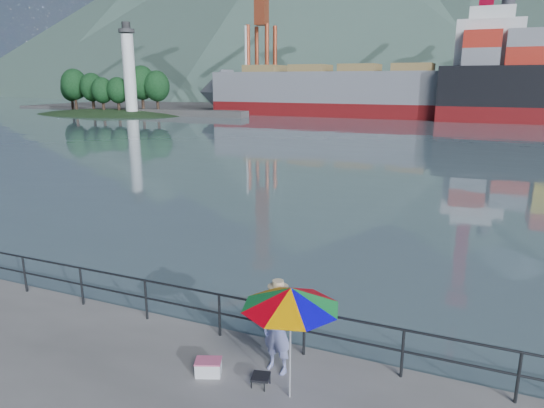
# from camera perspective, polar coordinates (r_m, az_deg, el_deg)

# --- Properties ---
(harbor_water) EXTENTS (500.00, 280.00, 0.00)m
(harbor_water) POSITION_cam_1_polar(r_m,az_deg,el_deg) (137.15, 20.98, 11.07)
(harbor_water) COLOR slate
(harbor_water) RESTS_ON ground
(far_dock) EXTENTS (200.00, 40.00, 0.40)m
(far_dock) POSITION_cam_1_polar(r_m,az_deg,el_deg) (100.15, 25.76, 9.74)
(far_dock) COLOR #514F4C
(far_dock) RESTS_ON ground
(guardrail) EXTENTS (22.00, 0.06, 1.03)m
(guardrail) POSITION_cam_1_polar(r_m,az_deg,el_deg) (11.62, -10.60, -11.76)
(guardrail) COLOR #2D3033
(guardrail) RESTS_ON ground
(lighthouse_islet) EXTENTS (48.00, 26.40, 19.20)m
(lighthouse_islet) POSITION_cam_1_polar(r_m,az_deg,el_deg) (92.12, -18.68, 10.28)
(lighthouse_islet) COLOR #263F1E
(lighthouse_islet) RESTS_ON ground
(fisherman) EXTENTS (0.71, 0.54, 1.77)m
(fisherman) POSITION_cam_1_polar(r_m,az_deg,el_deg) (9.72, 0.70, -14.59)
(fisherman) COLOR navy
(fisherman) RESTS_ON ground
(beach_umbrella) EXTENTS (1.98, 1.98, 2.14)m
(beach_umbrella) POSITION_cam_1_polar(r_m,az_deg,el_deg) (8.49, 2.21, -10.95)
(beach_umbrella) COLOR white
(beach_umbrella) RESTS_ON ground
(folding_stool) EXTENTS (0.40, 0.40, 0.22)m
(folding_stool) POSITION_cam_1_polar(r_m,az_deg,el_deg) (9.69, -1.33, -20.04)
(folding_stool) COLOR black
(folding_stool) RESTS_ON ground
(cooler_bag) EXTENTS (0.57, 0.48, 0.28)m
(cooler_bag) POSITION_cam_1_polar(r_m,az_deg,el_deg) (10.05, -7.48, -18.59)
(cooler_bag) COLOR silver
(cooler_bag) RESTS_ON ground
(fishing_rod) EXTENTS (0.19, 1.52, 1.08)m
(fishing_rod) POSITION_cam_1_polar(r_m,az_deg,el_deg) (11.20, 1.94, -15.59)
(fishing_rod) COLOR black
(fishing_rod) RESTS_ON ground
(bulk_carrier) EXTENTS (53.80, 9.31, 14.50)m
(bulk_carrier) POSITION_cam_1_polar(r_m,az_deg,el_deg) (82.82, 12.85, 12.94)
(bulk_carrier) COLOR maroon
(bulk_carrier) RESTS_ON ground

